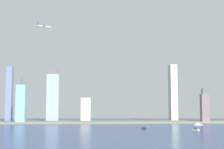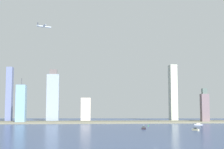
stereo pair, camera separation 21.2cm
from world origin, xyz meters
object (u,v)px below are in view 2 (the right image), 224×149
skyscraper_3 (9,94)px  boat_1 (144,128)px  skyscraper_6 (53,97)px  airplane (44,26)px  boat_0 (198,124)px  channel_buoy_1 (148,126)px  skyscraper_5 (21,104)px  skyscraper_0 (86,110)px  skyscraper_4 (205,107)px  boat_4 (196,129)px  skyscraper_1 (173,93)px

skyscraper_3 → boat_1: skyscraper_3 is taller
skyscraper_6 → airplane: 197.41m
boat_0 → channel_buoy_1: size_ratio=4.80×
skyscraper_5 → skyscraper_6: skyscraper_6 is taller
skyscraper_0 → skyscraper_4: skyscraper_4 is taller
boat_4 → skyscraper_3: bearing=-162.4°
boat_1 → channel_buoy_1: boat_1 is taller
skyscraper_6 → boat_1: (162.84, -261.25, -54.65)m
skyscraper_1 → channel_buoy_1: (-96.43, -194.20, -64.84)m
skyscraper_1 → boat_1: 295.16m
skyscraper_1 → skyscraper_5: skyscraper_1 is taller
skyscraper_0 → skyscraper_1: bearing=-2.8°
skyscraper_4 → airplane: bearing=-166.8°
boat_4 → channel_buoy_1: bearing=174.0°
boat_1 → skyscraper_4: bearing=-30.9°
airplane → skyscraper_6: bearing=63.1°
skyscraper_5 → boat_0: 353.81m
skyscraper_1 → boat_4: 310.38m
skyscraper_3 → skyscraper_6: 96.90m
skyscraper_5 → skyscraper_1: bearing=11.8°
skyscraper_1 → channel_buoy_1: size_ratio=45.67×
skyscraper_1 → boat_0: bearing=-89.0°
skyscraper_3 → boat_0: size_ratio=8.87×
skyscraper_0 → channel_buoy_1: bearing=-62.1°
skyscraper_3 → skyscraper_4: 430.36m
skyscraper_3 → airplane: size_ratio=4.72×
boat_4 → skyscraper_4: bearing=126.3°
skyscraper_1 → airplane: size_ratio=5.06×
skyscraper_5 → boat_1: 295.34m
skyscraper_3 → skyscraper_6: skyscraper_3 is taller
skyscraper_3 → airplane: (93.15, -149.56, 120.46)m
skyscraper_5 → skyscraper_6: 90.62m
skyscraper_0 → channel_buoy_1: (108.14, -204.18, -25.98)m
skyscraper_4 → skyscraper_5: 384.02m
skyscraper_4 → airplane: size_ratio=2.78×
skyscraper_1 → skyscraper_3: 375.93m
skyscraper_0 → boat_0: skyscraper_0 is taller
skyscraper_4 → channel_buoy_1: skyscraper_4 is taller
skyscraper_0 → skyscraper_4: 266.54m
skyscraper_5 → boat_1: (220.21, -193.14, -37.87)m
skyscraper_5 → channel_buoy_1: bearing=-27.3°
boat_0 → airplane: airplane is taller
skyscraper_4 → channel_buoy_1: size_ratio=25.12×
skyscraper_5 → channel_buoy_1: (240.10, -123.92, -37.95)m
skyscraper_4 → skyscraper_6: size_ratio=0.61×
skyscraper_0 → airplane: 238.72m
skyscraper_4 → boat_0: 102.19m
skyscraper_5 → boat_0: (339.27, -92.95, -37.90)m
boat_0 → boat_4: size_ratio=1.29×
skyscraper_4 → skyscraper_6: skyscraper_6 is taller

